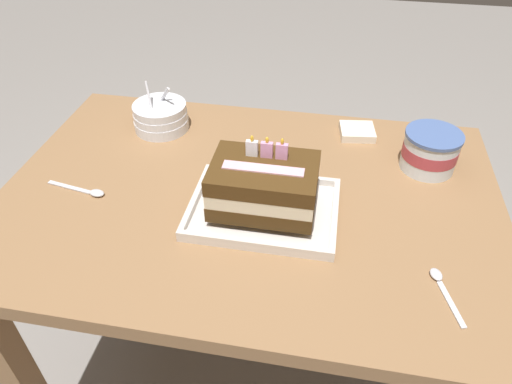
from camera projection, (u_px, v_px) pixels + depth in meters
ground_plane at (251, 372)px, 1.52m from camera, size 8.00×8.00×0.00m
dining_table at (249, 230)px, 1.11m from camera, size 1.11×0.76×0.76m
foil_tray at (264, 210)px, 0.99m from camera, size 0.31×0.23×0.02m
birthday_cake at (264, 185)px, 0.94m from camera, size 0.21×0.15×0.15m
bowl_stack at (161, 116)px, 1.23m from camera, size 0.14×0.14×0.13m
ice_cream_tub at (430, 151)px, 1.09m from camera, size 0.13×0.13×0.09m
serving_spoon_near_tray at (441, 283)px, 0.84m from camera, size 0.05×0.13×0.01m
serving_spoon_by_bowls at (89, 191)px, 1.04m from camera, size 0.15×0.04×0.01m
napkin_pile at (357, 132)px, 1.22m from camera, size 0.10×0.09×0.02m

